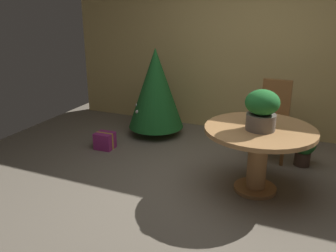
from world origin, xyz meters
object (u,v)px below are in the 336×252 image
flower_vase (262,109)px  wooden_chair_far (273,116)px  round_dining_table (259,144)px  holiday_tree (156,88)px  potted_plant (304,147)px  gift_box_purple (105,141)px

flower_vase → wooden_chair_far: (-0.01, 1.09, -0.39)m
round_dining_table → holiday_tree: 2.05m
round_dining_table → holiday_tree: size_ratio=0.87×
round_dining_table → holiday_tree: bearing=146.6°
wooden_chair_far → round_dining_table: bearing=-90.0°
wooden_chair_far → holiday_tree: size_ratio=0.76×
wooden_chair_far → potted_plant: wooden_chair_far is taller
round_dining_table → flower_vase: bearing=-83.5°
potted_plant → wooden_chair_far: bearing=156.9°
round_dining_table → potted_plant: round_dining_table is taller
holiday_tree → gift_box_purple: holiday_tree is taller
flower_vase → wooden_chair_far: 1.15m
round_dining_table → flower_vase: flower_vase is taller
round_dining_table → gift_box_purple: (-2.11, 0.34, -0.42)m
holiday_tree → potted_plant: size_ratio=3.04×
wooden_chair_far → gift_box_purple: (-2.11, -0.70, -0.42)m
wooden_chair_far → flower_vase: bearing=-89.7°
gift_box_purple → potted_plant: 2.58m
flower_vase → gift_box_purple: size_ratio=1.61×
flower_vase → potted_plant: size_ratio=0.95×
round_dining_table → holiday_tree: (-1.71, 1.12, 0.18)m
holiday_tree → wooden_chair_far: bearing=-3.0°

